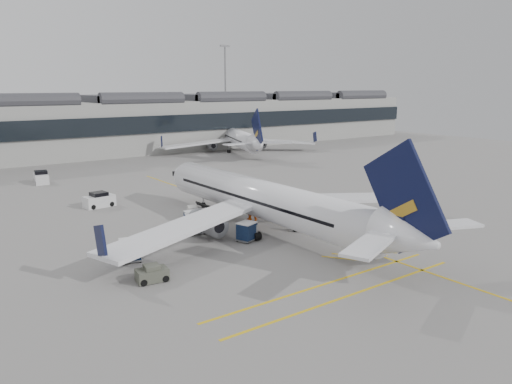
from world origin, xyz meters
TOP-DOWN VIEW (x-y plane):
  - ground at (0.00, 0.00)m, footprint 220.00×220.00m
  - terminal at (0.00, 71.93)m, footprint 200.00×20.45m
  - light_masts at (-1.67, 86.00)m, footprint 113.00×0.60m
  - apron_markings at (10.00, 10.00)m, footprint 0.25×60.00m
  - airliner_main at (6.54, 3.44)m, footprint 36.95×40.34m
  - airliner_far at (39.25, 56.71)m, footprint 33.03×36.59m
  - belt_loader at (3.61, 11.12)m, footprint 5.06×3.07m
  - baggage_cart_a at (0.43, 7.03)m, footprint 2.23×2.01m
  - baggage_cart_b at (0.88, 7.91)m, footprint 2.08×1.78m
  - baggage_cart_c at (3.13, 1.97)m, footprint 2.12×1.94m
  - baggage_cart_d at (-7.92, 3.14)m, footprint 2.18×1.97m
  - ramp_agent_a at (6.35, 5.00)m, footprint 0.67×0.72m
  - ramp_agent_b at (6.26, 6.00)m, footprint 0.97×0.93m
  - pushback_tug at (-8.29, -1.93)m, footprint 2.47×1.71m
  - safety_cone_nose at (12.66, 24.49)m, footprint 0.32×0.32m
  - safety_cone_engine at (14.63, 3.50)m, footprint 0.32×0.32m
  - service_van_left at (-3.42, 23.65)m, footprint 3.73×2.18m
  - service_van_mid at (-5.36, 43.52)m, footprint 2.36×3.95m
  - service_van_right at (15.93, 27.11)m, footprint 3.54×3.10m

SIDE VIEW (x-z plane):
  - ground at x=0.00m, z-range 0.00..0.00m
  - apron_markings at x=10.00m, z-range 0.00..0.01m
  - safety_cone_nose at x=12.66m, z-range 0.00..0.44m
  - safety_cone_engine at x=14.63m, z-range 0.00..0.45m
  - pushback_tug at x=-8.29m, z-range -0.07..1.22m
  - belt_loader at x=3.61m, z-range -0.42..1.59m
  - service_van_right at x=15.93m, z-range -0.09..1.55m
  - ramp_agent_b at x=6.26m, z-range 0.00..1.57m
  - service_van_left at x=-3.42m, z-range -0.10..1.72m
  - ramp_agent_a at x=6.35m, z-range 0.00..1.65m
  - service_van_mid at x=-5.36m, z-range -0.10..1.81m
  - baggage_cart_c at x=3.13m, z-range 0.07..1.89m
  - baggage_cart_d at x=-7.92m, z-range 0.07..1.98m
  - baggage_cart_a at x=0.43m, z-range 0.07..2.05m
  - baggage_cart_b at x=0.88m, z-range 0.07..2.09m
  - airliner_far at x=39.25m, z-range -2.10..8.09m
  - airliner_main at x=6.54m, z-range -2.21..8.52m
  - terminal at x=0.00m, z-range -0.06..12.34m
  - light_masts at x=-1.67m, z-range 1.77..27.22m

